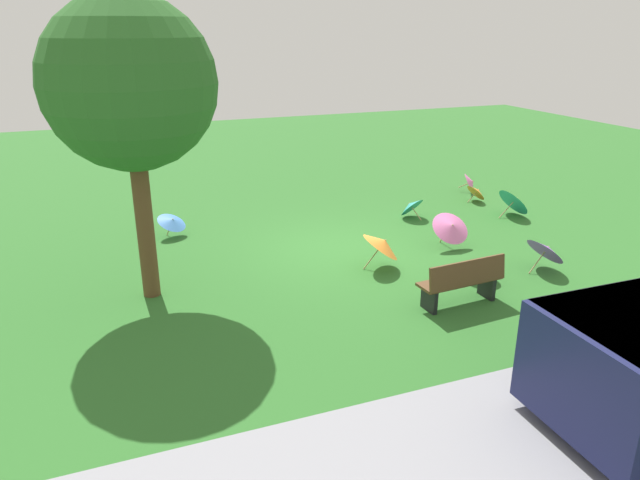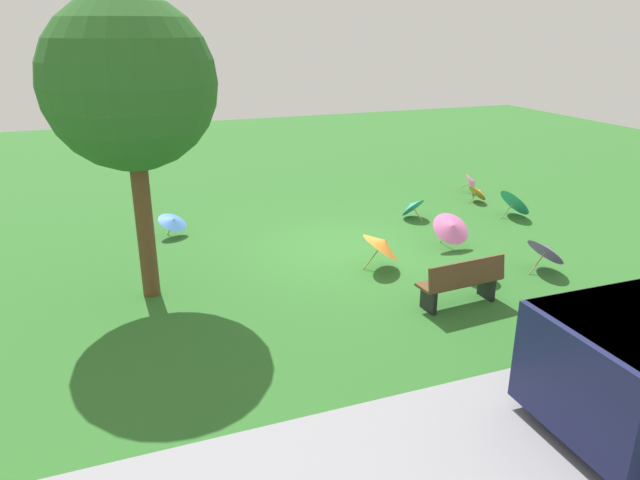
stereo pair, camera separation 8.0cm
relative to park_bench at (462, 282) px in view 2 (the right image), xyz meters
name	(u,v)px [view 2 (the right image)]	position (x,y,z in m)	size (l,w,h in m)	color
ground	(339,250)	(0.98, -3.33, -0.47)	(40.00, 40.00, 0.00)	#2D6B28
road_strip	(571,454)	(0.98, 3.80, -0.46)	(40.00, 3.54, 0.01)	gray
park_bench	(462,282)	(0.00, 0.00, 0.00)	(1.63, 0.59, 0.90)	brown
shade_tree	(130,85)	(5.13, -2.47, 3.34)	(2.90, 2.90, 5.29)	brown
parasol_blue_0	(173,221)	(4.30, -5.58, -0.07)	(0.94, 0.94, 0.60)	tan
parasol_orange_0	(478,192)	(-4.22, -5.48, -0.17)	(0.57, 0.62, 0.56)	tan
parasol_pink_0	(473,183)	(-4.64, -6.38, -0.16)	(0.69, 0.75, 0.62)	tan
parasol_orange_1	(383,244)	(0.55, -2.03, 0.08)	(0.99, 1.03, 0.87)	tan
parasol_pink_1	(452,227)	(-1.43, -2.54, 0.05)	(0.85, 0.80, 0.83)	tan
parasol_teal_0	(412,206)	(-1.69, -4.82, -0.13)	(0.87, 0.83, 0.63)	tan
parasol_purple_0	(477,265)	(-0.97, -0.89, -0.17)	(0.70, 0.66, 0.59)	tan
parasol_teal_1	(516,201)	(-4.33, -3.98, -0.04)	(0.88, 0.95, 0.82)	tan
parasol_purple_1	(547,250)	(-2.52, -0.74, 0.00)	(0.81, 0.90, 0.79)	tan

